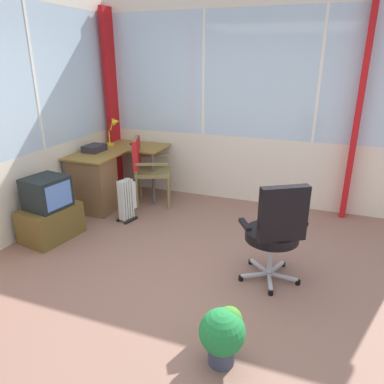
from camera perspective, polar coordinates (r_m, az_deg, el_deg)
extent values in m
cube|color=#886353|center=(3.48, 1.34, -15.29)|extent=(5.61, 5.61, 0.06)
cube|color=white|center=(4.74, -23.89, 16.06)|extent=(0.04, 0.07, 1.66)
cube|color=silver|center=(5.32, 9.66, 3.45)|extent=(0.06, 4.61, 0.95)
cube|color=silver|center=(5.10, 10.56, 17.59)|extent=(0.06, 4.52, 1.66)
cube|color=white|center=(5.02, 19.59, 16.76)|extent=(0.07, 0.04, 1.66)
cube|color=white|center=(5.29, 1.94, 17.99)|extent=(0.07, 0.04, 1.66)
cube|color=red|center=(5.83, -12.46, 13.48)|extent=(0.25, 0.09, 2.69)
cube|color=red|center=(4.99, 24.77, 11.01)|extent=(0.25, 0.10, 2.69)
cube|color=olive|center=(5.32, -13.23, 6.43)|extent=(1.32, 0.62, 0.02)
cube|color=olive|center=(5.37, -6.57, 6.95)|extent=(0.62, 0.40, 0.02)
cube|color=brown|center=(5.09, -15.50, 0.97)|extent=(0.40, 0.58, 0.74)
cylinder|color=#4C4C51|center=(5.18, -6.14, 2.00)|extent=(0.04, 0.04, 0.75)
cylinder|color=#4C4C51|center=(5.11, -19.14, 0.70)|extent=(0.04, 0.04, 0.75)
cylinder|color=yellow|center=(5.59, -12.84, 7.33)|extent=(0.13, 0.13, 0.02)
cylinder|color=yellow|center=(5.56, -12.93, 8.37)|extent=(0.02, 0.02, 0.19)
cylinder|color=yellow|center=(5.55, -12.54, 10.36)|extent=(0.03, 0.08, 0.18)
cone|color=yellow|center=(5.57, -11.93, 10.83)|extent=(0.14, 0.14, 0.12)
cube|color=black|center=(5.54, -8.98, 7.52)|extent=(0.09, 0.16, 0.02)
cube|color=#2C2831|center=(5.25, -15.18, 6.70)|extent=(0.31, 0.24, 0.09)
cylinder|color=olive|center=(5.03, -3.73, -0.27)|extent=(0.04, 0.04, 0.45)
cylinder|color=olive|center=(5.44, -3.60, 1.37)|extent=(0.04, 0.04, 0.45)
cylinder|color=olive|center=(5.07, -8.71, -0.32)|extent=(0.04, 0.04, 0.45)
cylinder|color=olive|center=(5.48, -8.20, 1.31)|extent=(0.04, 0.04, 0.45)
cube|color=olive|center=(5.17, -6.16, 3.13)|extent=(0.63, 0.63, 0.04)
cube|color=olive|center=(5.12, -8.74, 5.86)|extent=(0.41, 0.20, 0.48)
cube|color=red|center=(5.12, -8.76, 6.12)|extent=(0.44, 0.23, 0.40)
cube|color=olive|center=(4.91, -6.42, 4.37)|extent=(0.20, 0.42, 0.03)
cube|color=olive|center=(5.33, -6.07, 5.68)|extent=(0.20, 0.42, 0.03)
cube|color=#B7B7BF|center=(3.61, 9.90, -12.75)|extent=(0.18, 0.26, 0.02)
cylinder|color=black|center=(3.58, 7.72, -13.35)|extent=(0.05, 0.05, 0.05)
cube|color=#B7B7BF|center=(3.54, 12.17, -13.66)|extent=(0.28, 0.10, 0.02)
cylinder|color=black|center=(3.44, 12.33, -15.26)|extent=(0.05, 0.05, 0.05)
cube|color=#B7B7BF|center=(3.64, 14.19, -12.84)|extent=(0.06, 0.28, 0.02)
cylinder|color=black|center=(3.64, 16.38, -13.52)|extent=(0.05, 0.05, 0.05)
cube|color=#B7B7BF|center=(3.76, 13.15, -11.53)|extent=(0.27, 0.14, 0.02)
cylinder|color=black|center=(3.88, 14.19, -10.95)|extent=(0.05, 0.05, 0.05)
cube|color=#B7B7BF|center=(3.75, 10.60, -11.47)|extent=(0.21, 0.24, 0.02)
cylinder|color=black|center=(3.85, 9.25, -10.82)|extent=(0.05, 0.05, 0.05)
cylinder|color=#B7B7BF|center=(3.56, 12.24, -9.78)|extent=(0.05, 0.05, 0.36)
cylinder|color=black|center=(3.45, 12.51, -6.62)|extent=(0.50, 0.50, 0.09)
cube|color=black|center=(3.18, 14.21, -3.39)|extent=(0.30, 0.41, 0.50)
cube|color=black|center=(3.51, 16.74, -4.22)|extent=(0.21, 0.16, 0.04)
cube|color=black|center=(3.30, 8.35, -5.11)|extent=(0.21, 0.16, 0.04)
cube|color=brown|center=(4.54, -21.39, -4.51)|extent=(0.70, 0.53, 0.39)
cube|color=black|center=(4.41, -22.01, -0.08)|extent=(0.48, 0.46, 0.36)
cube|color=#5785D4|center=(4.26, -20.27, -0.55)|extent=(0.34, 0.06, 0.28)
cube|color=silver|center=(4.66, -11.13, -1.49)|extent=(0.04, 0.10, 0.52)
cube|color=silver|center=(4.69, -10.78, -1.33)|extent=(0.04, 0.10, 0.52)
cube|color=silver|center=(4.72, -10.42, -1.17)|extent=(0.04, 0.10, 0.52)
cube|color=silver|center=(4.75, -10.07, -1.02)|extent=(0.04, 0.10, 0.52)
cube|color=silver|center=(4.77, -9.73, -0.87)|extent=(0.04, 0.10, 0.52)
cube|color=black|center=(4.78, -9.60, -4.44)|extent=(0.23, 0.08, 0.03)
cube|color=black|center=(4.87, -10.81, -4.03)|extent=(0.23, 0.08, 0.03)
cube|color=silver|center=(4.79, -9.42, -0.43)|extent=(0.07, 0.10, 0.37)
cylinder|color=#383F55|center=(2.76, 4.65, -24.11)|extent=(0.19, 0.19, 0.14)
sphere|color=#217F3C|center=(2.63, 4.78, -21.14)|extent=(0.32, 0.32, 0.32)
sphere|color=#3E872A|center=(2.63, 5.94, -19.35)|extent=(0.18, 0.18, 0.18)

